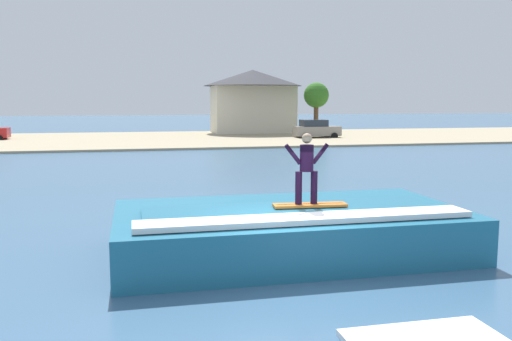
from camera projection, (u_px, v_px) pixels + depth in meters
The scene contains 8 objects.
ground_plane at pixel (287, 271), 11.72m from camera, with size 260.00×260.00×0.00m, color #3B6081.
wave_crest at pixel (290, 230), 13.09m from camera, with size 8.27×4.46×1.21m.
surfboard at pixel (310, 205), 12.70m from camera, with size 1.76×0.55×0.06m.
surfer at pixel (307, 165), 12.56m from camera, with size 1.08×0.32×1.66m.
shoreline_bank at pixel (168, 139), 50.90m from camera, with size 120.00×22.05×0.17m.
car_far_shore at pixel (316, 129), 52.02m from camera, with size 4.37×2.30×1.86m.
house_gabled_white at pixel (253, 95), 59.50m from camera, with size 10.85×10.85×7.03m.
tree_tall_bare at pixel (316, 96), 56.70m from camera, with size 2.63×2.63×5.56m.
Camera 1 is at (-3.18, -10.91, 3.68)m, focal length 37.95 mm.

